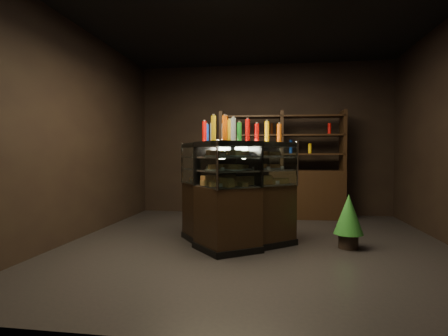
{
  "coord_description": "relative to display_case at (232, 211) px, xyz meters",
  "views": [
    {
      "loc": [
        0.26,
        -4.59,
        1.17
      ],
      "look_at": [
        -0.39,
        -0.25,
        1.02
      ],
      "focal_mm": 28.0,
      "sensor_mm": 36.0,
      "label": 1
    }
  ],
  "objects": [
    {
      "name": "back_shelving",
      "position": [
        0.66,
        2.16,
        0.15
      ],
      "size": [
        2.32,
        0.52,
        2.0
      ],
      "rotation": [
        0.0,
        0.0,
        0.04
      ],
      "color": "black",
      "rests_on": "ground"
    },
    {
      "name": "display_case",
      "position": [
        0.0,
        0.0,
        0.0
      ],
      "size": [
        1.64,
        1.37,
        1.35
      ],
      "rotation": [
        0.0,
        0.0,
        -0.13
      ],
      "color": "black",
      "rests_on": "ground"
    },
    {
      "name": "potted_conifer",
      "position": [
        1.47,
        0.08,
        -0.01
      ],
      "size": [
        0.36,
        0.36,
        0.78
      ],
      "rotation": [
        0.0,
        0.0,
        -0.37
      ],
      "color": "black",
      "rests_on": "ground"
    },
    {
      "name": "food_display",
      "position": [
        -0.0,
        -0.0,
        0.56
      ],
      "size": [
        1.26,
        1.03,
        0.42
      ],
      "color": "#D88C4D",
      "rests_on": "display_case"
    },
    {
      "name": "room_shell",
      "position": [
        0.3,
        0.11,
        1.48
      ],
      "size": [
        5.02,
        5.02,
        3.01
      ],
      "color": "black",
      "rests_on": "ground"
    },
    {
      "name": "bottles_top",
      "position": [
        0.0,
        0.0,
        1.03
      ],
      "size": [
        1.09,
        0.9,
        0.3
      ],
      "color": "#B20C0A",
      "rests_on": "display_case"
    },
    {
      "name": "ground",
      "position": [
        0.3,
        0.11,
        -0.46
      ],
      "size": [
        5.0,
        5.0,
        0.0
      ],
      "primitive_type": "plane",
      "color": "black",
      "rests_on": "ground"
    }
  ]
}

